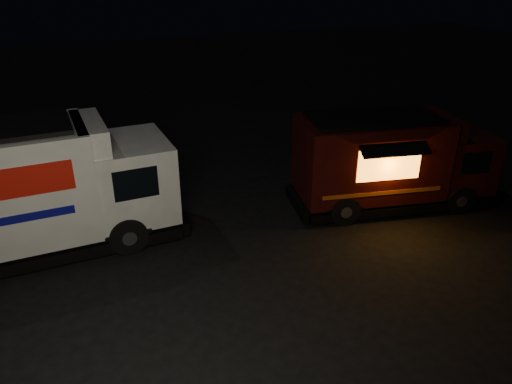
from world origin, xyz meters
name	(u,v)px	position (x,y,z in m)	size (l,w,h in m)	color
ground	(208,293)	(0.00, 0.00, 0.00)	(80.00, 80.00, 0.00)	black
white_truck	(27,190)	(-3.79, 3.46, 1.76)	(7.77, 2.65, 3.52)	white
red_truck	(394,160)	(6.70, 2.58, 1.47)	(6.31, 2.32, 2.94)	#370A0B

